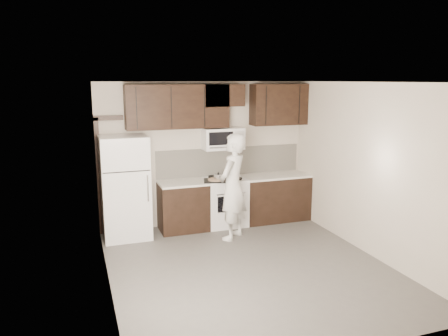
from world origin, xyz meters
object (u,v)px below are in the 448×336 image
person (233,187)px  refrigerator (125,187)px  microwave (223,139)px  stove (225,202)px

person → refrigerator: bearing=-65.7°
microwave → refrigerator: microwave is taller
stove → microwave: size_ratio=1.24×
stove → person: 0.86m
refrigerator → person: size_ratio=0.98×
stove → person: bearing=-98.7°
stove → refrigerator: (-1.85, -0.05, 0.44)m
stove → refrigerator: refrigerator is taller
refrigerator → person: (1.74, -0.66, 0.02)m
microwave → person: (-0.11, -0.83, -0.73)m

